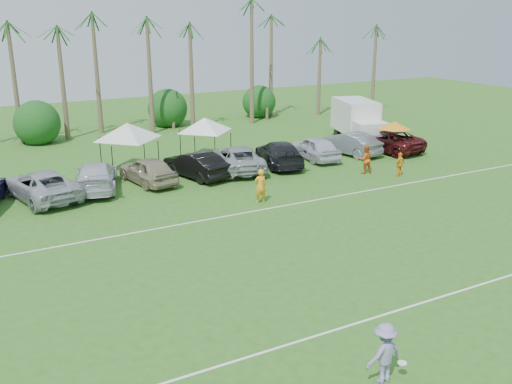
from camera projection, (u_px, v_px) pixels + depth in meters
name	position (u px, v px, depth m)	size (l,w,h in m)	color
ground	(417.00, 345.00, 18.44)	(120.00, 120.00, 0.00)	#2F611D
field_lines	(288.00, 256.00, 25.15)	(80.00, 12.10, 0.01)	white
palm_tree_4	(54.00, 49.00, 46.22)	(2.40, 2.40, 8.90)	brown
palm_tree_5	(102.00, 37.00, 47.78)	(2.40, 2.40, 9.90)	brown
palm_tree_6	(147.00, 26.00, 49.35)	(2.40, 2.40, 10.90)	brown
palm_tree_7	(190.00, 16.00, 50.92)	(2.40, 2.40, 11.90)	brown
palm_tree_8	(240.00, 44.00, 53.97)	(2.40, 2.40, 8.90)	brown
palm_tree_9	(285.00, 34.00, 55.99)	(2.40, 2.40, 9.90)	brown
palm_tree_10	(327.00, 24.00, 58.02)	(2.40, 2.40, 10.90)	brown
palm_tree_11	(359.00, 15.00, 59.59)	(2.40, 2.40, 11.90)	brown
bush_tree_1	(34.00, 119.00, 47.85)	(4.00, 4.00, 4.00)	brown
bush_tree_2	(169.00, 108.00, 53.32)	(4.00, 4.00, 4.00)	brown
bush_tree_3	(262.00, 100.00, 57.88)	(4.00, 4.00, 4.00)	brown
sideline_player_a	(260.00, 186.00, 32.00)	(0.71, 0.47, 1.96)	#F7A11B
sideline_player_b	(365.00, 159.00, 37.97)	(0.93, 0.72, 1.91)	#D45317
sideline_player_c	(400.00, 164.00, 37.32)	(0.93, 0.39, 1.59)	orange
box_truck	(359.00, 121.00, 46.66)	(4.28, 7.07, 3.42)	silver
canopy_tent_left	(127.00, 123.00, 37.87)	(4.74, 4.74, 3.84)	black
canopy_tent_right	(205.00, 118.00, 41.33)	(4.35, 4.35, 3.52)	black
market_umbrella	(395.00, 125.00, 41.96)	(2.38, 2.38, 2.65)	black
frisbee_player	(384.00, 353.00, 16.35)	(1.30, 0.75, 1.87)	#867DB1
parked_car_2	(42.00, 185.00, 32.61)	(2.83, 6.14, 1.71)	#A8ACB5
parked_car_3	(96.00, 176.00, 34.43)	(2.39, 5.88, 1.71)	silver
parked_car_4	(148.00, 170.00, 35.71)	(2.01, 5.00, 1.71)	tan
parked_car_5	(196.00, 165.00, 37.04)	(1.80, 5.18, 1.71)	black
parked_car_6	(238.00, 158.00, 38.67)	(2.83, 6.14, 1.71)	#9EA1A8
parked_car_7	(279.00, 153.00, 40.02)	(2.39, 5.88, 1.71)	black
parked_car_8	(315.00, 148.00, 41.66)	(2.01, 5.00, 1.71)	silver
parked_car_9	(350.00, 143.00, 43.14)	(1.80, 5.18, 1.71)	slate
parked_car_10	(386.00, 140.00, 44.23)	(2.83, 6.14, 1.71)	#531317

